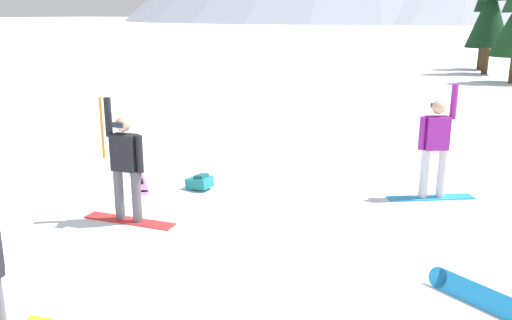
{
  "coord_description": "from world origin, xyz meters",
  "views": [
    {
      "loc": [
        3.19,
        -3.74,
        3.2
      ],
      "look_at": [
        -0.6,
        3.44,
        1.0
      ],
      "focal_mm": 37.97,
      "sensor_mm": 36.0,
      "label": 1
    }
  ],
  "objects_px": {
    "loose_snowboard_near_left": "(495,302)",
    "loose_snowboard_far_spare": "(139,180)",
    "backpack_teal": "(200,182)",
    "pine_tree_twin": "(492,4)",
    "snowboarder_midground": "(126,165)",
    "trail_marker_pole": "(102,128)",
    "pine_tree_short": "(485,15)",
    "snowboarder_background": "(435,146)"
  },
  "relations": [
    {
      "from": "snowboarder_background",
      "to": "trail_marker_pole",
      "type": "relative_size",
      "value": 1.44
    },
    {
      "from": "loose_snowboard_far_spare",
      "to": "pine_tree_short",
      "type": "relative_size",
      "value": 0.26
    },
    {
      "from": "trail_marker_pole",
      "to": "pine_tree_twin",
      "type": "relative_size",
      "value": 0.21
    },
    {
      "from": "pine_tree_twin",
      "to": "loose_snowboard_far_spare",
      "type": "bearing_deg",
      "value": -99.3
    },
    {
      "from": "loose_snowboard_near_left",
      "to": "pine_tree_twin",
      "type": "xyz_separation_m",
      "value": [
        -2.73,
        26.1,
        3.56
      ]
    },
    {
      "from": "snowboarder_midground",
      "to": "snowboarder_background",
      "type": "distance_m",
      "value": 5.28
    },
    {
      "from": "snowboarder_midground",
      "to": "backpack_teal",
      "type": "xyz_separation_m",
      "value": [
        0.08,
        1.9,
        -0.79
      ]
    },
    {
      "from": "backpack_teal",
      "to": "pine_tree_twin",
      "type": "distance_m",
      "value": 24.39
    },
    {
      "from": "loose_snowboard_far_spare",
      "to": "backpack_teal",
      "type": "relative_size",
      "value": 2.83
    },
    {
      "from": "loose_snowboard_near_left",
      "to": "backpack_teal",
      "type": "bearing_deg",
      "value": 158.3
    },
    {
      "from": "snowboarder_background",
      "to": "pine_tree_short",
      "type": "distance_m",
      "value": 25.22
    },
    {
      "from": "snowboarder_background",
      "to": "loose_snowboard_near_left",
      "type": "height_order",
      "value": "snowboarder_background"
    },
    {
      "from": "snowboarder_midground",
      "to": "backpack_teal",
      "type": "distance_m",
      "value": 2.05
    },
    {
      "from": "pine_tree_twin",
      "to": "loose_snowboard_near_left",
      "type": "bearing_deg",
      "value": -84.02
    },
    {
      "from": "loose_snowboard_far_spare",
      "to": "backpack_teal",
      "type": "bearing_deg",
      "value": 4.98
    },
    {
      "from": "snowboarder_background",
      "to": "backpack_teal",
      "type": "bearing_deg",
      "value": -159.18
    },
    {
      "from": "snowboarder_midground",
      "to": "backpack_teal",
      "type": "relative_size",
      "value": 3.67
    },
    {
      "from": "snowboarder_midground",
      "to": "pine_tree_twin",
      "type": "height_order",
      "value": "pine_tree_twin"
    },
    {
      "from": "loose_snowboard_near_left",
      "to": "backpack_teal",
      "type": "height_order",
      "value": "backpack_teal"
    },
    {
      "from": "snowboarder_midground",
      "to": "trail_marker_pole",
      "type": "relative_size",
      "value": 1.4
    },
    {
      "from": "loose_snowboard_near_left",
      "to": "loose_snowboard_far_spare",
      "type": "bearing_deg",
      "value": 163.39
    },
    {
      "from": "snowboarder_midground",
      "to": "loose_snowboard_near_left",
      "type": "height_order",
      "value": "snowboarder_midground"
    },
    {
      "from": "loose_snowboard_near_left",
      "to": "loose_snowboard_far_spare",
      "type": "xyz_separation_m",
      "value": [
        -6.68,
        1.99,
        -0.1
      ]
    },
    {
      "from": "loose_snowboard_far_spare",
      "to": "pine_tree_short",
      "type": "xyz_separation_m",
      "value": [
        3.42,
        26.68,
        3.12
      ]
    },
    {
      "from": "pine_tree_twin",
      "to": "pine_tree_short",
      "type": "bearing_deg",
      "value": 101.63
    },
    {
      "from": "pine_tree_twin",
      "to": "backpack_teal",
      "type": "bearing_deg",
      "value": -96.13
    },
    {
      "from": "loose_snowboard_near_left",
      "to": "pine_tree_short",
      "type": "distance_m",
      "value": 29.01
    },
    {
      "from": "backpack_teal",
      "to": "pine_tree_twin",
      "type": "relative_size",
      "value": 0.08
    },
    {
      "from": "snowboarder_background",
      "to": "pine_tree_twin",
      "type": "distance_m",
      "value": 22.69
    },
    {
      "from": "loose_snowboard_far_spare",
      "to": "pine_tree_twin",
      "type": "bearing_deg",
      "value": 80.7
    },
    {
      "from": "pine_tree_short",
      "to": "pine_tree_twin",
      "type": "relative_size",
      "value": 0.85
    },
    {
      "from": "snowboarder_midground",
      "to": "backpack_teal",
      "type": "height_order",
      "value": "snowboarder_midground"
    },
    {
      "from": "backpack_teal",
      "to": "trail_marker_pole",
      "type": "height_order",
      "value": "trail_marker_pole"
    },
    {
      "from": "loose_snowboard_far_spare",
      "to": "pine_tree_short",
      "type": "bearing_deg",
      "value": 82.69
    },
    {
      "from": "snowboarder_background",
      "to": "pine_tree_twin",
      "type": "bearing_deg",
      "value": 93.5
    },
    {
      "from": "loose_snowboard_near_left",
      "to": "backpack_teal",
      "type": "relative_size",
      "value": 2.96
    },
    {
      "from": "trail_marker_pole",
      "to": "pine_tree_short",
      "type": "bearing_deg",
      "value": 78.45
    },
    {
      "from": "snowboarder_midground",
      "to": "pine_tree_twin",
      "type": "xyz_separation_m",
      "value": [
        2.66,
        25.89,
        2.76
      ]
    },
    {
      "from": "trail_marker_pole",
      "to": "pine_tree_twin",
      "type": "xyz_separation_m",
      "value": [
        5.78,
        23.12,
        2.98
      ]
    },
    {
      "from": "loose_snowboard_far_spare",
      "to": "pine_tree_twin",
      "type": "height_order",
      "value": "pine_tree_twin"
    },
    {
      "from": "snowboarder_background",
      "to": "loose_snowboard_far_spare",
      "type": "relative_size",
      "value": 1.34
    },
    {
      "from": "snowboarder_background",
      "to": "trail_marker_pole",
      "type": "bearing_deg",
      "value": -174.97
    }
  ]
}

